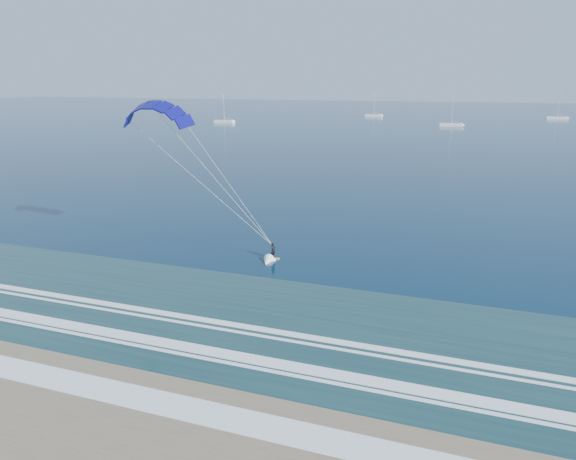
{
  "coord_description": "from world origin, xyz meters",
  "views": [
    {
      "loc": [
        11.53,
        -21.33,
        17.17
      ],
      "look_at": [
        -3.58,
        22.07,
        3.79
      ],
      "focal_mm": 32.0,
      "sensor_mm": 36.0,
      "label": 1
    }
  ],
  "objects_px": {
    "kitesurfer_rig": "(211,174)",
    "sailboat_0": "(224,121)",
    "sailboat_2": "(451,125)",
    "sailboat_1": "(374,115)",
    "sailboat_3": "(557,118)"
  },
  "relations": [
    {
      "from": "sailboat_2",
      "to": "sailboat_3",
      "type": "relative_size",
      "value": 0.98
    },
    {
      "from": "kitesurfer_rig",
      "to": "sailboat_2",
      "type": "bearing_deg",
      "value": 84.56
    },
    {
      "from": "sailboat_0",
      "to": "sailboat_3",
      "type": "distance_m",
      "value": 153.75
    },
    {
      "from": "sailboat_2",
      "to": "sailboat_3",
      "type": "height_order",
      "value": "sailboat_3"
    },
    {
      "from": "sailboat_1",
      "to": "sailboat_0",
      "type": "bearing_deg",
      "value": -131.18
    },
    {
      "from": "kitesurfer_rig",
      "to": "sailboat_3",
      "type": "distance_m",
      "value": 235.54
    },
    {
      "from": "sailboat_1",
      "to": "sailboat_3",
      "type": "xyz_separation_m",
      "value": [
        83.67,
        10.41,
        0.01
      ]
    },
    {
      "from": "sailboat_0",
      "to": "sailboat_2",
      "type": "bearing_deg",
      "value": 8.83
    },
    {
      "from": "kitesurfer_rig",
      "to": "sailboat_3",
      "type": "bearing_deg",
      "value": 74.93
    },
    {
      "from": "sailboat_2",
      "to": "sailboat_3",
      "type": "distance_m",
      "value": 72.25
    },
    {
      "from": "kitesurfer_rig",
      "to": "sailboat_0",
      "type": "bearing_deg",
      "value": 115.69
    },
    {
      "from": "sailboat_0",
      "to": "sailboat_2",
      "type": "height_order",
      "value": "sailboat_2"
    },
    {
      "from": "sailboat_0",
      "to": "sailboat_1",
      "type": "distance_m",
      "value": 80.22
    },
    {
      "from": "sailboat_3",
      "to": "kitesurfer_rig",
      "type": "bearing_deg",
      "value": -105.07
    },
    {
      "from": "sailboat_1",
      "to": "sailboat_3",
      "type": "distance_m",
      "value": 84.32
    }
  ]
}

